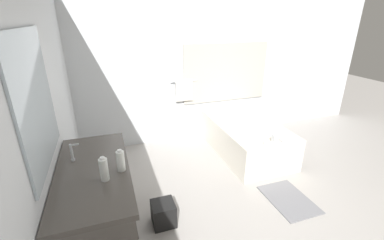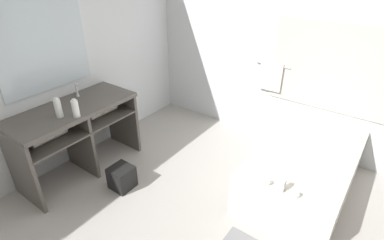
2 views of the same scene
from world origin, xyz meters
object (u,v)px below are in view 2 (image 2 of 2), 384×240
object	(u,v)px
waste_bin	(122,177)
water_bottle_2	(75,109)
water_bottle_1	(58,108)
bathtub	(304,169)

from	to	relation	value
waste_bin	water_bottle_2	bearing A→B (deg)	-157.37
water_bottle_1	water_bottle_2	distance (m)	0.18
water_bottle_2	waste_bin	world-z (taller)	water_bottle_2
bathtub	water_bottle_2	distance (m)	2.67
water_bottle_1	waste_bin	xyz separation A→B (m)	(0.55, 0.28, -0.88)
bathtub	water_bottle_2	bearing A→B (deg)	-147.06
bathtub	water_bottle_1	xyz separation A→B (m)	(-2.30, -1.51, 0.72)
bathtub	waste_bin	size ratio (longest dim) A/B	6.24
bathtub	water_bottle_1	bearing A→B (deg)	-146.80
bathtub	water_bottle_2	size ratio (longest dim) A/B	8.27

